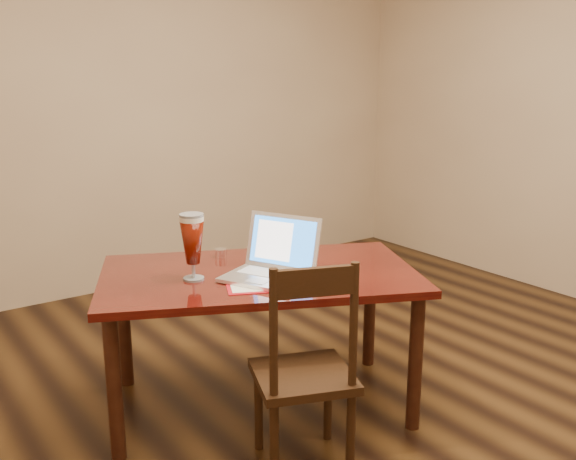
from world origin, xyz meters
TOP-DOWN VIEW (x-y plane):
  - ground at (0.00, 0.00)m, footprint 5.00×5.00m
  - room_shell at (0.00, 0.00)m, footprint 4.51×5.01m
  - dining_table at (-0.38, 0.47)m, footprint 1.63×1.33m
  - dining_chair at (-0.50, -0.05)m, footprint 0.48×0.47m

SIDE VIEW (x-z plane):
  - ground at x=0.00m, z-range 0.00..0.00m
  - dining_chair at x=-0.50m, z-range -0.03..0.86m
  - dining_table at x=-0.38m, z-range 0.12..1.08m
  - room_shell at x=0.00m, z-range 0.41..3.11m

